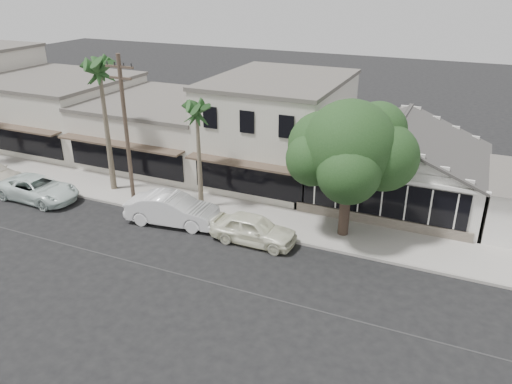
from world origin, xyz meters
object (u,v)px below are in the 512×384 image
at_px(car_0, 253,229).
at_px(car_2, 38,189).
at_px(utility_pole, 126,130).
at_px(shade_tree, 349,148).
at_px(car_1, 172,209).

xyz_separation_m(car_0, car_2, (-14.31, -0.52, -0.04)).
bearing_deg(car_2, utility_pole, -73.95).
xyz_separation_m(car_0, shade_tree, (4.03, 2.76, 4.09)).
xyz_separation_m(utility_pole, car_0, (8.32, -1.02, -4.02)).
height_order(utility_pole, car_1, utility_pole).
xyz_separation_m(car_2, shade_tree, (18.34, 3.28, 4.12)).
bearing_deg(utility_pole, shade_tree, 8.06).
bearing_deg(utility_pole, car_0, -6.96).
relative_size(car_2, shade_tree, 0.72).
bearing_deg(car_0, shade_tree, -55.67).
distance_m(car_0, shade_tree, 6.37).
relative_size(car_0, car_1, 0.87).
xyz_separation_m(car_1, car_2, (-9.31, -0.65, -0.13)).
bearing_deg(car_0, utility_pole, 82.93).
distance_m(utility_pole, car_2, 7.40).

